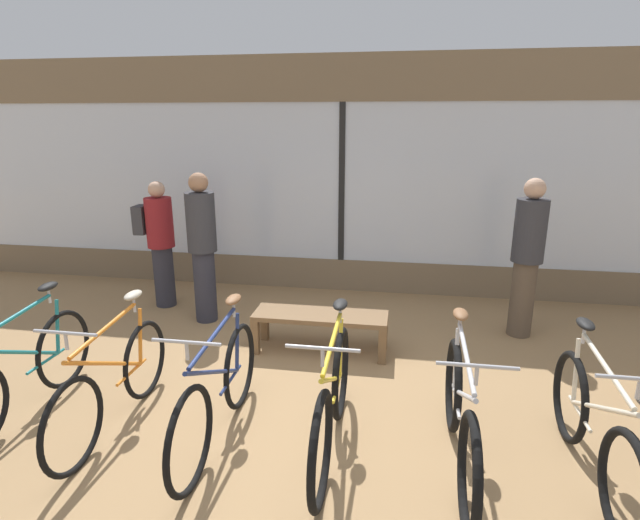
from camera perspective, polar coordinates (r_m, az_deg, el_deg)
The scene contains 12 objects.
ground_plane at distance 4.30m, azimuth -3.45°, elevation -17.85°, with size 24.00×24.00×0.00m, color #99754C.
shop_back_wall at distance 6.91m, azimuth 2.53°, elevation 9.63°, with size 12.00×0.08×3.20m.
bicycle_far_left at distance 4.82m, azimuth -30.80°, elevation -10.88°, with size 0.46×1.75×1.04m.
bicycle_left at distance 4.35m, azimuth -22.48°, elevation -12.81°, with size 0.46×1.69×1.02m.
bicycle_center_left at distance 3.96m, azimuth -11.51°, elevation -14.61°, with size 0.46×1.75×1.04m.
bicycle_center_right at distance 3.76m, azimuth 1.42°, elevation -15.88°, with size 0.46×1.75×1.06m.
bicycle_right at distance 3.74m, azimuth 15.74°, elevation -16.95°, with size 0.46×1.76×1.04m.
bicycle_far_right at distance 3.96m, azimuth 28.78°, elevation -16.71°, with size 0.46×1.70×1.03m.
display_bench at distance 5.27m, azimuth 0.05°, elevation -6.89°, with size 1.40×0.44×0.42m.
customer_near_rack at distance 6.04m, azimuth -13.29°, elevation 1.70°, with size 0.47×0.47×1.80m.
customer_by_window at distance 6.72m, azimuth -17.87°, elevation 2.15°, with size 0.49×0.35×1.64m.
customer_mid_floor at distance 5.93m, azimuth 22.60°, elevation 0.54°, with size 0.41×0.41×1.78m.
Camera 1 is at (0.83, -3.48, 2.38)m, focal length 28.00 mm.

